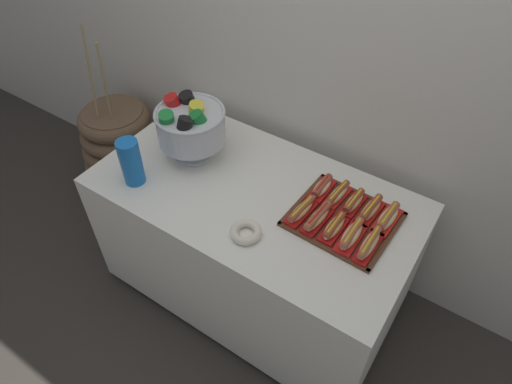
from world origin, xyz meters
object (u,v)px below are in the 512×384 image
Objects in this scene: floor_vase at (123,154)px; punch_bowl at (190,125)px; donut at (246,232)px; buffet_table at (254,243)px; hot_dog_9 at (387,218)px; hot_dog_4 at (369,245)px; hot_dog_8 at (370,210)px; serving_tray at (343,219)px; hot_dog_3 at (351,236)px; hot_dog_6 at (337,195)px; hot_dog_1 at (317,218)px; hot_dog_5 at (322,188)px; cup_stack at (131,162)px; hot_dog_2 at (334,227)px; hot_dog_0 at (301,211)px; hot_dog_7 at (353,203)px.

floor_vase reaches higher than punch_bowl.
donut is at bearing -18.68° from floor_vase.
buffet_table is 7.95× the size of hot_dog_9.
punch_bowl reaches higher than hot_dog_4.
serving_tray is at bearing -134.53° from hot_dog_8.
hot_dog_4 reaches higher than buffet_table.
hot_dog_6 is (-0.14, 0.17, -0.00)m from hot_dog_3.
hot_dog_1 reaches higher than donut.
hot_dog_5 and hot_dog_6 have the same top height.
hot_dog_1 is at bearing -2.75° from buffet_table.
punch_bowl is at bearing 174.59° from hot_dog_1.
cup_stack is 0.59m from donut.
cup_stack is at bearing -154.16° from buffet_table.
punch_bowl is (-0.76, 0.07, 0.14)m from hot_dog_2.
buffet_table is at bearing 177.46° from hot_dog_4.
punch_bowl reaches higher than hot_dog_2.
hot_dog_1 is (-0.08, -0.08, 0.03)m from serving_tray.
hot_dog_9 is (0.54, 0.14, 0.39)m from buffet_table.
serving_tray is 0.78m from punch_bowl.
punch_bowl is at bearing -174.36° from hot_dog_9.
hot_dog_0 is at bearing 17.03° from cup_stack.
donut is at bearing -29.03° from punch_bowl.
punch_bowl is at bearing -178.93° from serving_tray.
hot_dog_0 is 1.03× the size of hot_dog_6.
hot_dog_7 is at bearing 7.17° from punch_bowl.
hot_dog_1 is at bearing -5.41° from punch_bowl.
serving_tray is at bearing -92.26° from hot_dog_7.
cup_stack is at bearing -161.20° from serving_tray.
hot_dog_8 reaches higher than hot_dog_2.
hot_dog_3 reaches higher than hot_dog_0.
punch_bowl is at bearing -173.66° from hot_dog_8.
floor_vase reaches higher than hot_dog_5.
hot_dog_1 is 0.23m from hot_dog_4.
hot_dog_4 is 0.47m from donut.
punch_bowl is at bearing 175.15° from hot_dog_3.
hot_dog_3 is at bearing -49.99° from hot_dog_6.
hot_dog_5 is at bearing 112.18° from hot_dog_1.
hot_dog_6 is at bearing 63.30° from hot_dog_0.
hot_dog_5 is 0.91× the size of hot_dog_6.
floor_vase is 7.27× the size of hot_dog_7.
hot_dog_9 is at bearing 26.55° from hot_dog_0.
punch_bowl reaches higher than hot_dog_7.
hot_dog_5 is (-0.22, 0.17, -0.00)m from hot_dog_3.
floor_vase is 1.58m from hot_dog_7.
punch_bowl is 1.46× the size of cup_stack.
hot_dog_2 is 0.17m from hot_dog_7.
hot_dog_3 is at bearing -49.99° from serving_tray.
hot_dog_9 is at bearing 33.99° from hot_dog_1.
hot_dog_6 is (-0.07, 0.17, 0.00)m from hot_dog_2.
hot_dog_2 reaches higher than serving_tray.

